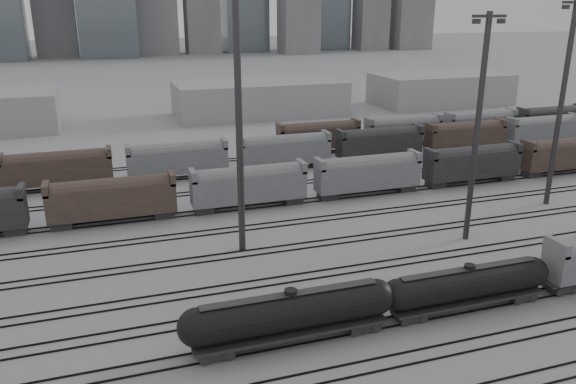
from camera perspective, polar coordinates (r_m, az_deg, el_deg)
name	(u,v)px	position (r m, az deg, el deg)	size (l,w,h in m)	color
ground	(448,319)	(50.47, 15.93, -12.26)	(900.00, 900.00, 0.00)	#A6A6AB
tracks	(359,240)	(63.90, 7.26, -4.85)	(220.00, 71.50, 0.16)	black
tank_car_a	(291,313)	(44.45, 0.28, -12.20)	(17.56, 2.93, 4.34)	black
tank_car_b	(468,284)	(51.36, 17.80, -8.94)	(16.25, 2.71, 4.02)	black
light_mast_b	(239,115)	(56.94, -5.02, 7.79)	(4.44, 0.71, 27.77)	#333336
light_mast_c	(478,125)	(63.35, 18.71, 6.45)	(3.94, 0.63, 24.65)	#333336
light_mast_d	(562,100)	(79.46, 26.05, 8.37)	(4.17, 0.67, 26.06)	#333336
bg_string_near	(368,175)	(78.57, 8.11, 1.69)	(151.00, 3.00, 5.60)	gray
bg_string_mid	(380,144)	(96.75, 9.28, 4.81)	(151.00, 3.00, 5.60)	black
bg_string_far	(442,128)	(112.25, 15.41, 6.26)	(66.00, 3.00, 5.60)	brown
warehouse_mid	(260,98)	(136.76, -2.89, 9.48)	(40.00, 18.00, 8.00)	#ACABAE
warehouse_right	(440,89)	(157.47, 15.20, 10.05)	(35.00, 18.00, 8.00)	#ACABAE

